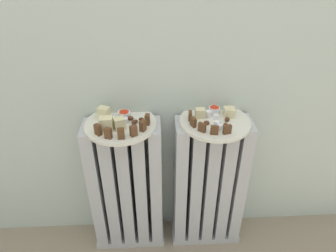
# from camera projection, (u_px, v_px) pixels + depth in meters

# --- Properties ---
(radiator_left) EXTENTS (0.32, 0.14, 0.65)m
(radiator_left) POSITION_uv_depth(u_px,v_px,m) (127.00, 188.00, 1.36)
(radiator_left) COLOR #B2B2B7
(radiator_left) RESTS_ON ground_plane
(radiator_right) EXTENTS (0.32, 0.14, 0.65)m
(radiator_right) POSITION_uv_depth(u_px,v_px,m) (209.00, 185.00, 1.38)
(radiator_right) COLOR #B2B2B7
(radiator_right) RESTS_ON ground_plane
(plate_left) EXTENTS (0.27, 0.27, 0.01)m
(plate_left) POSITION_uv_depth(u_px,v_px,m) (121.00, 124.00, 1.18)
(plate_left) COLOR silver
(plate_left) RESTS_ON radiator_left
(plate_right) EXTENTS (0.27, 0.27, 0.01)m
(plate_right) POSITION_uv_depth(u_px,v_px,m) (215.00, 122.00, 1.19)
(plate_right) COLOR silver
(plate_right) RESTS_ON radiator_right
(dark_cake_slice_left_0) EXTENTS (0.03, 0.03, 0.04)m
(dark_cake_slice_left_0) POSITION_uv_depth(u_px,v_px,m) (98.00, 130.00, 1.10)
(dark_cake_slice_left_0) COLOR #56351E
(dark_cake_slice_left_0) RESTS_ON plate_left
(dark_cake_slice_left_1) EXTENTS (0.03, 0.02, 0.04)m
(dark_cake_slice_left_1) POSITION_uv_depth(u_px,v_px,m) (108.00, 133.00, 1.08)
(dark_cake_slice_left_1) COLOR #56351E
(dark_cake_slice_left_1) RESTS_ON plate_left
(dark_cake_slice_left_2) EXTENTS (0.03, 0.02, 0.04)m
(dark_cake_slice_left_2) POSITION_uv_depth(u_px,v_px,m) (121.00, 134.00, 1.08)
(dark_cake_slice_left_2) COLOR #56351E
(dark_cake_slice_left_2) RESTS_ON plate_left
(dark_cake_slice_left_3) EXTENTS (0.03, 0.03, 0.04)m
(dark_cake_slice_left_3) POSITION_uv_depth(u_px,v_px,m) (134.00, 131.00, 1.09)
(dark_cake_slice_left_3) COLOR #56351E
(dark_cake_slice_left_3) RESTS_ON plate_left
(dark_cake_slice_left_4) EXTENTS (0.03, 0.03, 0.04)m
(dark_cake_slice_left_4) POSITION_uv_depth(u_px,v_px,m) (143.00, 126.00, 1.12)
(dark_cake_slice_left_4) COLOR #56351E
(dark_cake_slice_left_4) RESTS_ON plate_left
(dark_cake_slice_left_5) EXTENTS (0.02, 0.03, 0.04)m
(dark_cake_slice_left_5) POSITION_uv_depth(u_px,v_px,m) (147.00, 120.00, 1.16)
(dark_cake_slice_left_5) COLOR #56351E
(dark_cake_slice_left_5) RESTS_ON plate_left
(marble_cake_slice_left_0) EXTENTS (0.05, 0.04, 0.05)m
(marble_cake_slice_left_0) POSITION_uv_depth(u_px,v_px,m) (119.00, 124.00, 1.13)
(marble_cake_slice_left_0) COLOR beige
(marble_cake_slice_left_0) RESTS_ON plate_left
(marble_cake_slice_left_1) EXTENTS (0.05, 0.04, 0.05)m
(marble_cake_slice_left_1) POSITION_uv_depth(u_px,v_px,m) (106.00, 124.00, 1.12)
(marble_cake_slice_left_1) COLOR beige
(marble_cake_slice_left_1) RESTS_ON plate_left
(marble_cake_slice_left_2) EXTENTS (0.05, 0.04, 0.05)m
(marble_cake_slice_left_2) POSITION_uv_depth(u_px,v_px,m) (104.00, 113.00, 1.19)
(marble_cake_slice_left_2) COLOR beige
(marble_cake_slice_left_2) RESTS_ON plate_left
(turkish_delight_left_0) EXTENTS (0.02, 0.02, 0.02)m
(turkish_delight_left_0) POSITION_uv_depth(u_px,v_px,m) (125.00, 120.00, 1.17)
(turkish_delight_left_0) COLOR white
(turkish_delight_left_0) RESTS_ON plate_left
(turkish_delight_left_1) EXTENTS (0.03, 0.03, 0.02)m
(turkish_delight_left_1) POSITION_uv_depth(u_px,v_px,m) (113.00, 121.00, 1.17)
(turkish_delight_left_1) COLOR white
(turkish_delight_left_1) RESTS_ON plate_left
(medjool_date_left_0) EXTENTS (0.03, 0.03, 0.02)m
(medjool_date_left_0) POSITION_uv_depth(u_px,v_px,m) (135.00, 122.00, 1.17)
(medjool_date_left_0) COLOR #4C2814
(medjool_date_left_0) RESTS_ON plate_left
(medjool_date_left_1) EXTENTS (0.03, 0.02, 0.02)m
(medjool_date_left_1) POSITION_uv_depth(u_px,v_px,m) (141.00, 119.00, 1.18)
(medjool_date_left_1) COLOR #4C2814
(medjool_date_left_1) RESTS_ON plate_left
(medjool_date_left_2) EXTENTS (0.03, 0.03, 0.02)m
(medjool_date_left_2) POSITION_uv_depth(u_px,v_px,m) (130.00, 118.00, 1.19)
(medjool_date_left_2) COLOR #4C2814
(medjool_date_left_2) RESTS_ON plate_left
(jam_bowl_left) EXTENTS (0.05, 0.05, 0.02)m
(jam_bowl_left) POSITION_uv_depth(u_px,v_px,m) (124.00, 114.00, 1.20)
(jam_bowl_left) COLOR white
(jam_bowl_left) RESTS_ON plate_left
(dark_cake_slice_right_0) EXTENTS (0.02, 0.03, 0.03)m
(dark_cake_slice_right_0) POSITION_uv_depth(u_px,v_px,m) (190.00, 116.00, 1.19)
(dark_cake_slice_right_0) COLOR #56351E
(dark_cake_slice_right_0) RESTS_ON plate_right
(dark_cake_slice_right_1) EXTENTS (0.02, 0.03, 0.03)m
(dark_cake_slice_right_1) POSITION_uv_depth(u_px,v_px,m) (193.00, 122.00, 1.15)
(dark_cake_slice_right_1) COLOR #56351E
(dark_cake_slice_right_1) RESTS_ON plate_right
(dark_cake_slice_right_2) EXTENTS (0.03, 0.03, 0.03)m
(dark_cake_slice_right_2) POSITION_uv_depth(u_px,v_px,m) (202.00, 127.00, 1.12)
(dark_cake_slice_right_2) COLOR #56351E
(dark_cake_slice_right_2) RESTS_ON plate_right
(dark_cake_slice_right_3) EXTENTS (0.03, 0.02, 0.03)m
(dark_cake_slice_right_3) POSITION_uv_depth(u_px,v_px,m) (214.00, 130.00, 1.10)
(dark_cake_slice_right_3) COLOR #56351E
(dark_cake_slice_right_3) RESTS_ON plate_right
(dark_cake_slice_right_4) EXTENTS (0.03, 0.02, 0.03)m
(dark_cake_slice_right_4) POSITION_uv_depth(u_px,v_px,m) (227.00, 130.00, 1.11)
(dark_cake_slice_right_4) COLOR #56351E
(dark_cake_slice_right_4) RESTS_ON plate_right
(marble_cake_slice_right_0) EXTENTS (0.04, 0.04, 0.04)m
(marble_cake_slice_right_0) POSITION_uv_depth(u_px,v_px,m) (229.00, 112.00, 1.21)
(marble_cake_slice_right_0) COLOR beige
(marble_cake_slice_right_0) RESTS_ON plate_right
(marble_cake_slice_right_1) EXTENTS (0.04, 0.03, 0.04)m
(marble_cake_slice_right_1) POSITION_uv_depth(u_px,v_px,m) (200.00, 113.00, 1.20)
(marble_cake_slice_right_1) COLOR beige
(marble_cake_slice_right_1) RESTS_ON plate_right
(turkish_delight_right_0) EXTENTS (0.03, 0.03, 0.02)m
(turkish_delight_right_0) POSITION_uv_depth(u_px,v_px,m) (208.00, 114.00, 1.21)
(turkish_delight_right_0) COLOR white
(turkish_delight_right_0) RESTS_ON plate_right
(turkish_delight_right_1) EXTENTS (0.03, 0.03, 0.02)m
(turkish_delight_right_1) POSITION_uv_depth(u_px,v_px,m) (220.00, 127.00, 1.13)
(turkish_delight_right_1) COLOR white
(turkish_delight_right_1) RESTS_ON plate_right
(turkish_delight_right_2) EXTENTS (0.02, 0.02, 0.02)m
(turkish_delight_right_2) POSITION_uv_depth(u_px,v_px,m) (216.00, 117.00, 1.20)
(turkish_delight_right_2) COLOR white
(turkish_delight_right_2) RESTS_ON plate_right
(turkish_delight_right_3) EXTENTS (0.03, 0.03, 0.02)m
(turkish_delight_right_3) POSITION_uv_depth(u_px,v_px,m) (217.00, 124.00, 1.15)
(turkish_delight_right_3) COLOR white
(turkish_delight_right_3) RESTS_ON plate_right
(medjool_date_right_0) EXTENTS (0.03, 0.03, 0.01)m
(medjool_date_right_0) POSITION_uv_depth(u_px,v_px,m) (207.00, 123.00, 1.16)
(medjool_date_right_0) COLOR #4C2814
(medjool_date_right_0) RESTS_ON plate_right
(medjool_date_right_1) EXTENTS (0.02, 0.03, 0.02)m
(medjool_date_right_1) POSITION_uv_depth(u_px,v_px,m) (226.00, 125.00, 1.14)
(medjool_date_right_1) COLOR #4C2814
(medjool_date_right_1) RESTS_ON plate_right
(medjool_date_right_2) EXTENTS (0.03, 0.03, 0.01)m
(medjool_date_right_2) POSITION_uv_depth(u_px,v_px,m) (227.00, 119.00, 1.18)
(medjool_date_right_2) COLOR #4C2814
(medjool_date_right_2) RESTS_ON plate_right
(jam_bowl_right) EXTENTS (0.04, 0.04, 0.03)m
(jam_bowl_right) POSITION_uv_depth(u_px,v_px,m) (214.00, 110.00, 1.23)
(jam_bowl_right) COLOR white
(jam_bowl_right) RESTS_ON plate_right
(fork) EXTENTS (0.03, 0.10, 0.00)m
(fork) POSITION_uv_depth(u_px,v_px,m) (122.00, 127.00, 1.15)
(fork) COLOR #B7B7BC
(fork) RESTS_ON plate_left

